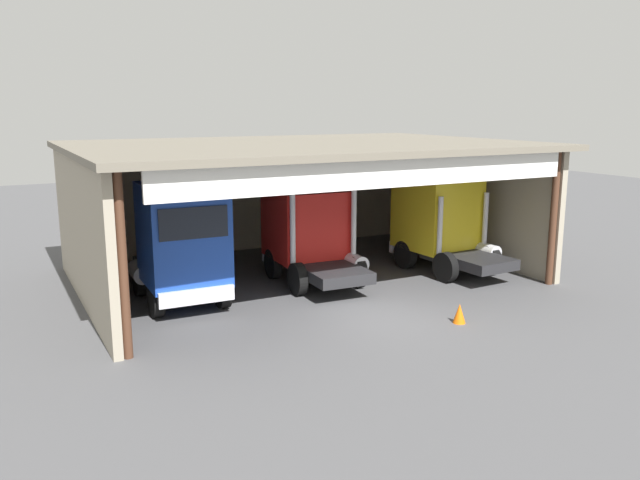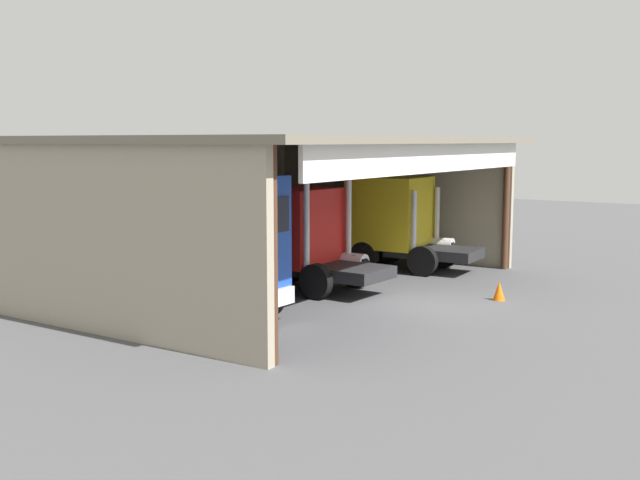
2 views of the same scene
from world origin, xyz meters
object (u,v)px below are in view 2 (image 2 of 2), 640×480
(truck_yellow_left_bay, at_px, (396,220))
(oil_drum, at_px, (138,272))
(tool_cart, at_px, (225,253))
(truck_red_center_left_bay, at_px, (299,235))
(truck_blue_right_bay, at_px, (217,245))
(traffic_cone, at_px, (499,291))

(truck_yellow_left_bay, height_order, oil_drum, truck_yellow_left_bay)
(truck_yellow_left_bay, relative_size, tool_cart, 4.84)
(truck_yellow_left_bay, relative_size, oil_drum, 5.20)
(truck_red_center_left_bay, xyz_separation_m, truck_yellow_left_bay, (5.02, -0.86, 0.07))
(truck_blue_right_bay, distance_m, tool_cart, 8.83)
(truck_red_center_left_bay, xyz_separation_m, tool_cart, (1.97, 4.75, -1.21))
(oil_drum, distance_m, tool_cart, 4.60)
(truck_blue_right_bay, height_order, truck_red_center_left_bay, truck_blue_right_bay)
(truck_red_center_left_bay, distance_m, tool_cart, 5.28)
(tool_cart, height_order, traffic_cone, tool_cart)
(truck_blue_right_bay, xyz_separation_m, oil_drum, (2.15, 5.27, -1.51))
(truck_red_center_left_bay, height_order, oil_drum, truck_red_center_left_bay)
(tool_cart, xyz_separation_m, traffic_cone, (-0.32, -10.77, -0.22))
(tool_cart, bearing_deg, oil_drum, -176.99)
(oil_drum, xyz_separation_m, traffic_cone, (4.28, -10.53, -0.18))
(oil_drum, bearing_deg, truck_yellow_left_bay, -35.03)
(truck_blue_right_bay, bearing_deg, traffic_cone, 142.10)
(truck_blue_right_bay, relative_size, truck_yellow_left_bay, 1.06)
(truck_red_center_left_bay, xyz_separation_m, oil_drum, (-2.63, 4.51, -1.25))
(truck_red_center_left_bay, bearing_deg, tool_cart, 70.57)
(truck_yellow_left_bay, distance_m, traffic_cone, 6.35)
(oil_drum, bearing_deg, truck_blue_right_bay, -112.18)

